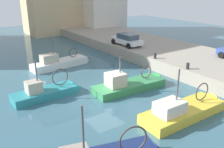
% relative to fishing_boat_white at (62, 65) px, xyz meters
% --- Properties ---
extents(water_surface, '(80.00, 80.00, 0.00)m').
position_rel_fishing_boat_white_xyz_m(water_surface, '(-0.15, -8.32, -0.13)').
color(water_surface, '#386070').
rests_on(water_surface, ground).
extents(quay_wall, '(9.00, 56.00, 1.20)m').
position_rel_fishing_boat_white_xyz_m(quay_wall, '(11.35, -8.32, 0.47)').
color(quay_wall, '#9E9384').
rests_on(quay_wall, ground).
extents(fishing_boat_white, '(6.86, 2.27, 3.84)m').
position_rel_fishing_boat_white_xyz_m(fishing_boat_white, '(0.00, 0.00, 0.00)').
color(fishing_boat_white, white).
rests_on(fishing_boat_white, ground).
extents(fishing_boat_yellow, '(6.87, 2.28, 4.29)m').
position_rel_fishing_boat_white_xyz_m(fishing_boat_yellow, '(2.47, -14.21, -0.01)').
color(fishing_boat_yellow, gold).
rests_on(fishing_boat_yellow, ground).
extents(fishing_boat_green, '(6.99, 2.47, 3.83)m').
position_rel_fishing_boat_white_xyz_m(fishing_boat_green, '(2.40, -8.78, 0.01)').
color(fishing_boat_green, '#388951').
rests_on(fishing_boat_green, ground).
extents(fishing_boat_teal, '(5.64, 1.97, 3.81)m').
position_rel_fishing_boat_white_xyz_m(fishing_boat_teal, '(-3.79, -6.28, -0.02)').
color(fishing_boat_teal, teal).
rests_on(fishing_boat_teal, ground).
extents(parked_car_white, '(2.01, 4.37, 1.41)m').
position_rel_fishing_boat_white_xyz_m(parked_car_white, '(8.42, -0.20, 1.79)').
color(parked_car_white, silver).
rests_on(parked_car_white, quay_wall).
extents(mooring_bollard_mid, '(0.28, 0.28, 0.55)m').
position_rel_fishing_boat_white_xyz_m(mooring_bollard_mid, '(7.20, -10.32, 1.35)').
color(mooring_bollard_mid, '#2D2D33').
rests_on(mooring_bollard_mid, quay_wall).
extents(mooring_bollard_north, '(0.28, 0.28, 0.55)m').
position_rel_fishing_boat_white_xyz_m(mooring_bollard_north, '(7.20, -6.32, 1.35)').
color(mooring_bollard_north, '#2D2D33').
rests_on(mooring_bollard_north, quay_wall).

